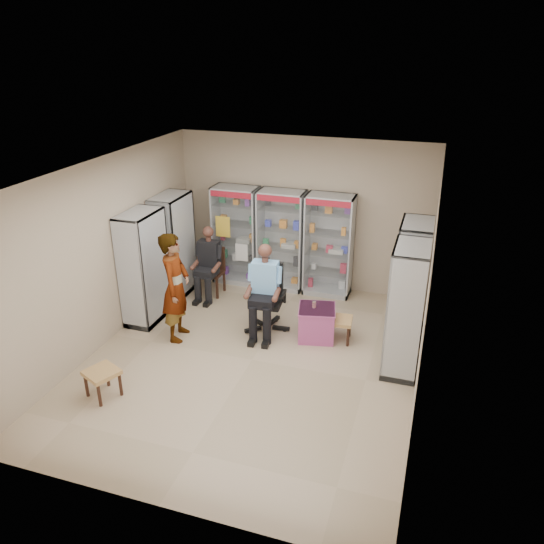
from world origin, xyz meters
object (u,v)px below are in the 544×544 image
(cabinet_back_right, at_px, (329,246))
(standing_man, at_px, (176,287))
(cabinet_right_far, at_px, (411,280))
(woven_stool_b, at_px, (103,383))
(cabinet_back_mid, at_px, (281,240))
(cabinet_right_near, at_px, (406,310))
(office_chair, at_px, (267,299))
(wooden_chair, at_px, (212,272))
(cabinet_back_left, at_px, (236,235))
(woven_stool_a, at_px, (339,329))
(cabinet_left_near, at_px, (144,268))
(cabinet_left_far, at_px, (174,246))
(seated_shopkeeper, at_px, (266,291))
(pink_trunk, at_px, (316,323))

(cabinet_back_right, relative_size, standing_man, 1.08)
(cabinet_right_far, height_order, woven_stool_b, cabinet_right_far)
(cabinet_back_right, height_order, standing_man, cabinet_back_right)
(cabinet_back_right, bearing_deg, cabinet_right_far, -34.73)
(cabinet_back_mid, relative_size, cabinet_right_near, 1.00)
(cabinet_right_far, distance_m, office_chair, 2.43)
(cabinet_right_near, relative_size, woven_stool_b, 4.79)
(wooden_chair, height_order, office_chair, office_chair)
(cabinet_back_left, xyz_separation_m, cabinet_back_right, (1.90, 0.00, 0.00))
(cabinet_right_near, relative_size, woven_stool_a, 4.94)
(cabinet_right_near, height_order, cabinet_left_near, same)
(cabinet_left_far, relative_size, standing_man, 1.08)
(cabinet_back_mid, xyz_separation_m, seated_shopkeeper, (0.26, -1.79, -0.25))
(cabinet_back_right, height_order, office_chair, cabinet_back_right)
(cabinet_right_near, height_order, standing_man, cabinet_right_near)
(wooden_chair, xyz_separation_m, seated_shopkeeper, (1.46, -1.06, 0.28))
(cabinet_right_near, xyz_separation_m, woven_stool_a, (-1.05, 0.52, -0.80))
(wooden_chair, distance_m, seated_shopkeeper, 1.83)
(wooden_chair, bearing_deg, cabinet_back_mid, 31.31)
(cabinet_back_mid, bearing_deg, wooden_chair, -148.69)
(cabinet_right_near, relative_size, pink_trunk, 3.43)
(cabinet_left_near, xyz_separation_m, pink_trunk, (3.03, 0.28, -0.72))
(pink_trunk, distance_m, woven_stool_b, 3.51)
(cabinet_back_mid, relative_size, wooden_chair, 2.13)
(woven_stool_a, relative_size, standing_man, 0.22)
(woven_stool_b, bearing_deg, cabinet_back_left, 84.79)
(cabinet_back_right, relative_size, seated_shopkeeper, 1.33)
(cabinet_left_near, height_order, wooden_chair, cabinet_left_near)
(cabinet_back_left, height_order, cabinet_back_mid, same)
(cabinet_back_left, distance_m, seated_shopkeeper, 2.18)
(cabinet_left_near, xyz_separation_m, woven_stool_b, (0.54, -2.20, -0.79))
(cabinet_back_right, bearing_deg, cabinet_back_left, 180.00)
(cabinet_back_mid, xyz_separation_m, office_chair, (0.26, -1.74, -0.41))
(cabinet_right_near, distance_m, cabinet_left_near, 4.46)
(cabinet_left_far, height_order, seated_shopkeeper, cabinet_left_far)
(cabinet_back_left, distance_m, office_chair, 2.16)
(cabinet_right_near, xyz_separation_m, office_chair, (-2.32, 0.49, -0.41))
(cabinet_right_near, height_order, cabinet_left_far, same)
(standing_man, bearing_deg, wooden_chair, -4.46)
(woven_stool_a, bearing_deg, cabinet_right_near, -26.22)
(cabinet_left_far, relative_size, office_chair, 1.69)
(cabinet_left_far, xyz_separation_m, pink_trunk, (3.03, -0.82, -0.72))
(cabinet_left_far, bearing_deg, seated_shopkeeper, 68.18)
(cabinet_back_left, bearing_deg, woven_stool_a, -34.62)
(cabinet_back_right, distance_m, seated_shopkeeper, 1.93)
(cabinet_left_far, distance_m, cabinet_left_near, 1.10)
(cabinet_left_far, bearing_deg, pink_trunk, 74.82)
(cabinet_right_far, distance_m, woven_stool_b, 5.05)
(wooden_chair, distance_m, office_chair, 1.78)
(cabinet_back_left, relative_size, woven_stool_b, 4.79)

